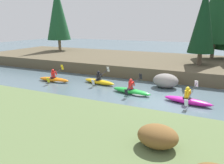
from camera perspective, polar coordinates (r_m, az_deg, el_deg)
ground_plane at (r=13.55m, az=12.66°, el=-4.52°), size 90.00×90.00×0.00m
riverbank_near at (r=7.48m, az=1.04°, el=-18.29°), size 44.00×6.87×0.67m
riverbank_far at (r=22.22m, az=17.78°, el=4.08°), size 44.00×10.46×1.01m
conifer_tree_far_left at (r=29.81m, az=-14.00°, el=17.15°), size 2.99×2.99×8.14m
conifer_tree_left at (r=20.15m, az=22.78°, el=14.71°), size 2.20×2.20×6.45m
conifer_tree_mid_left at (r=24.22m, az=25.88°, el=17.27°), size 3.63×3.63×8.41m
shrub_clump_nearest at (r=7.22m, az=11.84°, el=-13.66°), size 1.29×1.08×0.70m
kayaker_lead at (r=13.22m, az=19.24°, el=-4.49°), size 2.79×2.06×1.20m
kayaker_middle at (r=14.26m, az=5.45°, el=-2.39°), size 2.80×2.07×1.20m
kayaker_trailing at (r=16.59m, az=-3.33°, el=0.24°), size 2.80×2.07×1.20m
kayaker_far_back at (r=17.77m, az=-14.62°, el=0.69°), size 2.78×2.07×1.20m
boulder_midstream at (r=16.04m, az=13.83°, el=0.34°), size 1.78×1.40×1.01m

